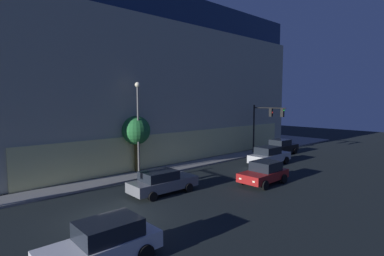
{
  "coord_description": "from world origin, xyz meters",
  "views": [
    {
      "loc": [
        -7.26,
        -14.21,
        6.21
      ],
      "look_at": [
        9.04,
        3.56,
        4.0
      ],
      "focal_mm": 28.09,
      "sensor_mm": 36.0,
      "label": 1
    }
  ],
  "objects": [
    {
      "name": "ground_plane",
      "position": [
        0.0,
        0.0,
        0.0
      ],
      "size": [
        120.0,
        120.0,
        0.0
      ],
      "primitive_type": "plane",
      "color": "black"
    },
    {
      "name": "modern_building",
      "position": [
        12.51,
        23.69,
        8.18
      ],
      "size": [
        35.26,
        31.87,
        16.49
      ],
      "color": "#4C4C51",
      "rests_on": "ground"
    },
    {
      "name": "traffic_light_far_corner",
      "position": [
        21.73,
        5.05,
        4.14
      ],
      "size": [
        0.52,
        3.99,
        5.56
      ],
      "color": "black",
      "rests_on": "sidewalk_corner"
    },
    {
      "name": "street_lamp_sidewalk",
      "position": [
        6.14,
        6.97,
        4.93
      ],
      "size": [
        0.44,
        0.44,
        7.56
      ],
      "color": "#595959",
      "rests_on": "sidewalk_corner"
    },
    {
      "name": "sidewalk_tree",
      "position": [
        6.37,
        7.69,
        3.65
      ],
      "size": [
        2.44,
        2.44,
        4.76
      ],
      "color": "brown",
      "rests_on": "sidewalk_corner"
    },
    {
      "name": "car_white",
      "position": [
        -2.39,
        -3.95,
        0.87
      ],
      "size": [
        4.48,
        2.06,
        1.7
      ],
      "color": "silver",
      "rests_on": "ground"
    },
    {
      "name": "car_grey",
      "position": [
        4.55,
        1.62,
        0.8
      ],
      "size": [
        4.77,
        2.15,
        1.57
      ],
      "color": "slate",
      "rests_on": "ground"
    },
    {
      "name": "car_red",
      "position": [
        11.59,
        -1.63,
        0.84
      ],
      "size": [
        4.13,
        2.2,
        1.67
      ],
      "color": "maroon",
      "rests_on": "ground"
    },
    {
      "name": "car_silver",
      "position": [
        17.63,
        1.87,
        0.9
      ],
      "size": [
        4.8,
        2.09,
        1.79
      ],
      "color": "#B7BABF",
      "rests_on": "ground"
    },
    {
      "name": "car_black",
      "position": [
        23.64,
        4.17,
        0.87
      ],
      "size": [
        4.31,
        2.23,
        1.74
      ],
      "color": "black",
      "rests_on": "ground"
    }
  ]
}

